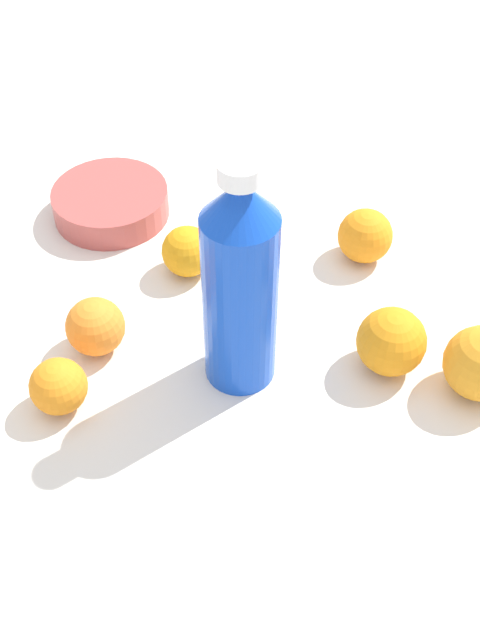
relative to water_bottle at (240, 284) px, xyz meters
The scene contains 8 objects.
ground_plane 0.14m from the water_bottle, 122.62° to the right, with size 2.40×2.40×0.00m, color silver.
water_bottle is the anchor object (origin of this frame).
orange_0 0.27m from the water_bottle, 131.00° to the left, with size 0.07×0.07×0.07m, color orange.
orange_1 0.19m from the water_bottle, 111.02° to the right, with size 0.07×0.07×0.07m, color orange.
orange_2 0.20m from the water_bottle, 167.48° to the right, with size 0.06×0.06×0.06m, color orange.
orange_4 0.19m from the water_bottle, 82.94° to the left, with size 0.08×0.08×0.08m, color orange.
orange_5 0.22m from the water_bottle, 84.64° to the right, with size 0.06×0.06×0.06m, color orange.
ceramic_bowl 0.35m from the water_bottle, 157.05° to the right, with size 0.16×0.16×0.04m, color #B24C47.
Camera 1 is at (0.58, -0.05, 0.67)m, focal length 43.30 mm.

